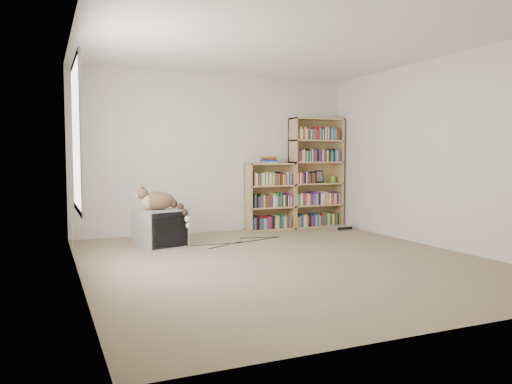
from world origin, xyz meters
name	(u,v)px	position (x,y,z in m)	size (l,w,h in m)	color
floor	(287,261)	(0.00, 0.00, 0.00)	(4.50, 5.00, 0.01)	gray
wall_back	(217,154)	(0.00, 2.50, 1.25)	(4.50, 0.02, 2.50)	silver
wall_front	(454,149)	(0.00, -2.50, 1.25)	(4.50, 0.02, 2.50)	silver
wall_left	(77,151)	(-2.25, 0.00, 1.25)	(0.02, 5.00, 2.50)	silver
wall_right	(440,153)	(2.25, 0.00, 1.25)	(0.02, 5.00, 2.50)	silver
ceiling	(288,40)	(0.00, 0.00, 2.50)	(4.50, 5.00, 0.02)	white
window	(77,136)	(-2.24, 0.20, 1.40)	(0.02, 1.22, 1.52)	white
crt_tv	(160,228)	(-1.14, 1.49, 0.25)	(0.71, 0.67, 0.50)	#9A9A9D
cat	(162,203)	(-1.12, 1.42, 0.59)	(0.67, 0.47, 0.53)	#382517
bookcase_tall	(316,176)	(1.74, 2.36, 0.88)	(0.92, 0.30, 1.85)	tan
bookcase_short	(270,199)	(0.87, 2.36, 0.50)	(0.80, 0.30, 1.10)	tan
book_stack	(269,160)	(0.84, 2.32, 1.15)	(0.20, 0.26, 0.11)	red
green_mug	(332,179)	(2.06, 2.34, 0.81)	(0.10, 0.10, 0.11)	#599A2C
framed_print	(319,176)	(1.85, 2.44, 0.86)	(0.16, 0.01, 0.21)	black
dvd_player	(341,227)	(1.94, 1.86, 0.04)	(0.33, 0.24, 0.08)	#A4A4A8
wall_outlet	(71,224)	(-2.24, 1.83, 0.32)	(0.01, 0.08, 0.13)	silver
floor_cables	(237,242)	(-0.07, 1.43, 0.00)	(1.20, 0.70, 0.01)	black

